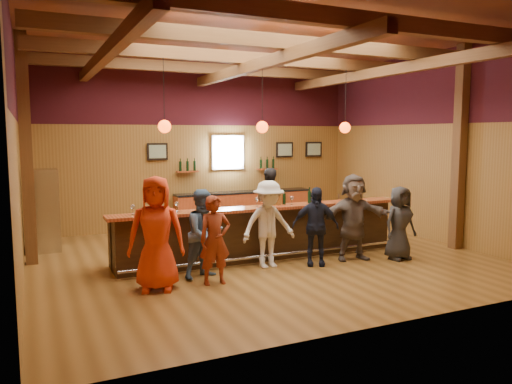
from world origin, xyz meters
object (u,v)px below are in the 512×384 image
(bar_counter, at_px, (260,232))
(ice_bucket, at_px, (277,199))
(back_bar_cabinet, at_px, (244,208))
(customer_white, at_px, (268,224))
(stainless_fridge, at_px, (42,210))
(customer_denim, at_px, (204,234))
(customer_redvest, at_px, (215,240))
(customer_navy, at_px, (315,226))
(customer_brown, at_px, (354,217))
(bottle_a, at_px, (284,199))
(customer_orange, at_px, (156,233))
(bartender, at_px, (269,205))
(customer_dark, at_px, (400,223))

(bar_counter, bearing_deg, ice_bucket, -40.13)
(back_bar_cabinet, bearing_deg, customer_white, -107.53)
(stainless_fridge, relative_size, customer_denim, 1.13)
(bar_counter, relative_size, customer_redvest, 4.13)
(customer_navy, bearing_deg, customer_brown, 29.37)
(back_bar_cabinet, xyz_separation_m, customer_brown, (0.44, -4.60, 0.41))
(customer_white, xyz_separation_m, customer_brown, (1.84, -0.18, 0.04))
(back_bar_cabinet, bearing_deg, bottle_a, -100.86)
(customer_white, height_order, ice_bucket, customer_white)
(customer_denim, bearing_deg, customer_orange, -179.00)
(back_bar_cabinet, xyz_separation_m, ice_bucket, (-0.91, -3.80, 0.75))
(bar_counter, distance_m, customer_navy, 1.31)
(customer_orange, bearing_deg, stainless_fridge, 131.31)
(customer_brown, xyz_separation_m, bartender, (-0.83, 2.24, 0.00))
(back_bar_cabinet, distance_m, ice_bucket, 3.98)
(customer_white, bearing_deg, customer_orange, -169.06)
(ice_bucket, bearing_deg, customer_denim, -157.50)
(bartender, bearing_deg, customer_orange, 19.49)
(bartender, bearing_deg, back_bar_cabinet, -117.53)
(customer_navy, distance_m, customer_dark, 1.84)
(customer_dark, bearing_deg, customer_navy, 167.77)
(ice_bucket, height_order, bottle_a, bottle_a)
(customer_navy, bearing_deg, bottle_a, 132.37)
(stainless_fridge, bearing_deg, customer_brown, -31.25)
(bar_counter, relative_size, stainless_fridge, 3.50)
(customer_redvest, bearing_deg, bar_counter, 44.27)
(back_bar_cabinet, relative_size, customer_navy, 2.59)
(back_bar_cabinet, relative_size, customer_denim, 2.51)
(customer_orange, bearing_deg, customer_redvest, 12.72)
(bar_counter, relative_size, customer_navy, 4.08)
(customer_dark, relative_size, bottle_a, 4.87)
(customer_navy, xyz_separation_m, bottle_a, (-0.24, 0.85, 0.46))
(ice_bucket, bearing_deg, customer_redvest, -146.18)
(customer_brown, bearing_deg, customer_denim, -171.33)
(stainless_fridge, xyz_separation_m, customer_navy, (4.81, -3.53, -0.13))
(customer_brown, xyz_separation_m, bottle_a, (-1.17, 0.81, 0.35))
(stainless_fridge, relative_size, customer_navy, 1.17)
(bar_counter, bearing_deg, bartender, 56.61)
(stainless_fridge, height_order, customer_dark, stainless_fridge)
(customer_dark, bearing_deg, bartender, 121.15)
(bartender, relative_size, ice_bucket, 7.52)
(customer_white, distance_m, bartender, 2.29)
(customer_redvest, distance_m, bottle_a, 2.35)
(customer_denim, height_order, customer_brown, customer_brown)
(bar_counter, height_order, customer_orange, customer_orange)
(customer_redvest, height_order, customer_white, customer_white)
(back_bar_cabinet, bearing_deg, customer_orange, -126.86)
(back_bar_cabinet, relative_size, bartender, 2.26)
(customer_navy, bearing_deg, bartender, 114.13)
(stainless_fridge, relative_size, customer_brown, 1.02)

